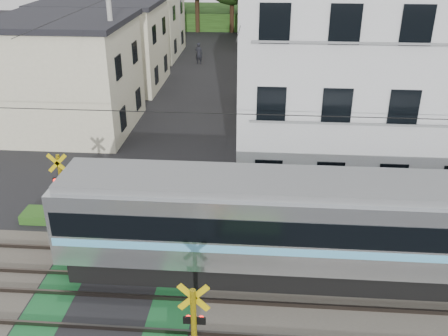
{
  "coord_description": "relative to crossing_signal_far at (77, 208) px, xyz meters",
  "views": [
    {
      "loc": [
        4.43,
        -12.62,
        10.44
      ],
      "look_at": [
        3.05,
        5.0,
        2.02
      ],
      "focal_mm": 40.0,
      "sensor_mm": 36.0,
      "label": 1
    }
  ],
  "objects": [
    {
      "name": "ground",
      "position": [
        2.59,
        -3.65,
        -0.71
      ],
      "size": [
        120.0,
        120.0,
        0.0
      ],
      "primitive_type": "plane",
      "color": "black"
    },
    {
      "name": "houses_row",
      "position": [
        2.84,
        22.27,
        2.53
      ],
      "size": [
        22.07,
        31.35,
        6.8
      ],
      "color": "beige",
      "rests_on": "ground"
    },
    {
      "name": "apartment_block",
      "position": [
        11.09,
        5.84,
        3.94
      ],
      "size": [
        10.2,
        8.36,
        9.3
      ],
      "color": "silver",
      "rests_on": "ground"
    },
    {
      "name": "utility_poles",
      "position": [
        1.53,
        19.35,
        3.37
      ],
      "size": [
        7.9,
        42.0,
        8.0
      ],
      "color": "#A5A5A0",
      "rests_on": "ground"
    },
    {
      "name": "pedestrian",
      "position": [
        1.5,
        26.35,
        0.21
      ],
      "size": [
        0.78,
        0.64,
        1.83
      ],
      "primitive_type": "imported",
      "rotation": [
        0.0,
        0.0,
        2.8
      ],
      "color": "black",
      "rests_on": "ground"
    },
    {
      "name": "catenary",
      "position": [
        8.59,
        -3.62,
        2.98
      ],
      "size": [
        60.0,
        5.04,
        7.0
      ],
      "color": "#2D2D33",
      "rests_on": "ground"
    },
    {
      "name": "weed_patches",
      "position": [
        4.34,
        -3.74,
        -0.53
      ],
      "size": [
        10.25,
        8.8,
        0.4
      ],
      "color": "#2D5E1E",
      "rests_on": "ground"
    },
    {
      "name": "track_bed",
      "position": [
        2.59,
        -3.65,
        -0.67
      ],
      "size": [
        120.0,
        120.0,
        0.14
      ],
      "color": "#47423A",
      "rests_on": "ground"
    },
    {
      "name": "crossing_signal_far",
      "position": [
        0.0,
        0.0,
        0.0
      ],
      "size": [
        4.74,
        0.65,
        3.09
      ],
      "color": "yellow",
      "rests_on": "ground"
    }
  ]
}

